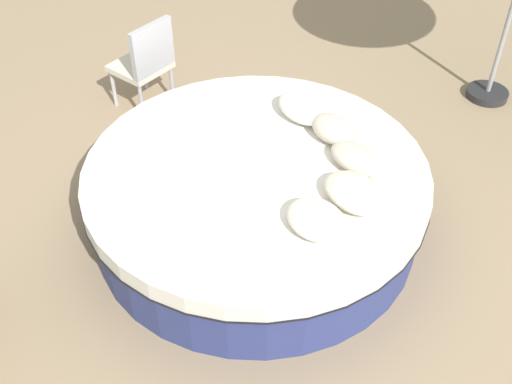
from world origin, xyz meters
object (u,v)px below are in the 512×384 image
Objects in this scene: throw_pillow_1 at (355,193)px; throw_pillow_3 at (333,129)px; throw_pillow_2 at (356,158)px; patio_chair at (146,60)px; round_bed at (256,197)px; throw_pillow_4 at (302,108)px; throw_pillow_0 at (316,219)px.

throw_pillow_1 is 1.23× the size of throw_pillow_3.
patio_chair is at bearing 9.88° from throw_pillow_2.
throw_pillow_4 is at bearing -66.72° from round_bed.
throw_pillow_3 is at bearing -90.87° from patio_chair.
throw_pillow_4 is at bearing -35.64° from throw_pillow_0.
throw_pillow_1 is (-0.74, -0.35, 0.39)m from round_bed.
throw_pillow_2 is 0.39m from throw_pillow_3.
throw_pillow_1 is 1.12m from throw_pillow_4.
throw_pillow_2 is 0.49× the size of patio_chair.
throw_pillow_3 is (0.70, -0.79, 0.02)m from throw_pillow_0.
throw_pillow_3 reaches higher than throw_pillow_4.
throw_pillow_3 is at bearing -30.08° from throw_pillow_1.
round_bed is 0.91m from throw_pillow_1.
throw_pillow_1 is 0.53× the size of patio_chair.
patio_chair reaches higher than round_bed.
throw_pillow_2 is at bearing -125.48° from round_bed.
throw_pillow_0 is 0.90× the size of throw_pillow_1.
round_bed is 2.80× the size of patio_chair.
patio_chair reaches higher than throw_pillow_3.
throw_pillow_4 reaches higher than round_bed.
throw_pillow_2 is 0.93× the size of throw_pillow_4.
throw_pillow_4 is at bearing -6.87° from throw_pillow_2.
throw_pillow_1 reaches higher than throw_pillow_0.
throw_pillow_1 is 0.41m from throw_pillow_2.
throw_pillow_0 reaches higher than throw_pillow_2.
throw_pillow_2 is at bearing -44.92° from throw_pillow_1.
throw_pillow_2 reaches higher than round_bed.
throw_pillow_1 is (0.04, -0.40, 0.00)m from throw_pillow_0.
throw_pillow_2 is (-0.45, -0.63, 0.39)m from round_bed.
throw_pillow_3 reaches higher than round_bed.
patio_chair is at bearing 16.66° from throw_pillow_4.
round_bed is 5.89× the size of throw_pillow_0.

